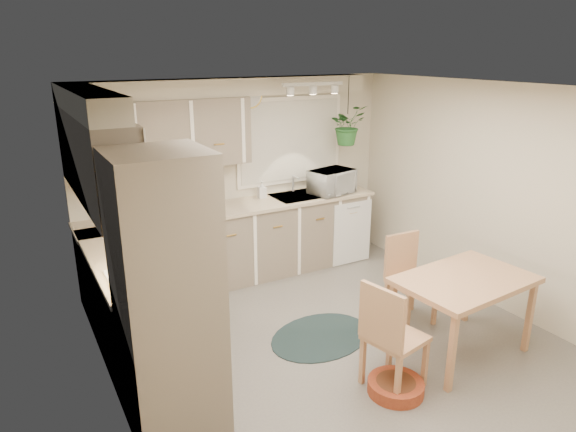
% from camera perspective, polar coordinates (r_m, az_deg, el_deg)
% --- Properties ---
extents(floor, '(4.20, 4.20, 0.00)m').
position_cam_1_polar(floor, '(5.14, 5.03, -13.78)').
color(floor, slate).
rests_on(floor, ground).
extents(ceiling, '(4.20, 4.20, 0.00)m').
position_cam_1_polar(ceiling, '(4.39, 5.91, 13.94)').
color(ceiling, white).
rests_on(ceiling, wall_back).
extents(wall_back, '(4.00, 0.04, 2.40)m').
position_cam_1_polar(wall_back, '(6.39, -5.34, 4.32)').
color(wall_back, beige).
rests_on(wall_back, floor).
extents(wall_front, '(4.00, 0.04, 2.40)m').
position_cam_1_polar(wall_front, '(3.29, 27.16, -11.42)').
color(wall_front, beige).
rests_on(wall_front, floor).
extents(wall_left, '(0.04, 4.20, 2.40)m').
position_cam_1_polar(wall_left, '(3.91, -19.55, -5.69)').
color(wall_left, beige).
rests_on(wall_left, floor).
extents(wall_right, '(0.04, 4.20, 2.40)m').
position_cam_1_polar(wall_right, '(5.96, 21.49, 2.11)').
color(wall_right, beige).
rests_on(wall_right, floor).
extents(base_cab_left, '(0.60, 1.85, 0.90)m').
position_cam_1_polar(base_cab_left, '(5.06, -17.16, -9.33)').
color(base_cab_left, '#7E6E5F').
rests_on(base_cab_left, floor).
extents(base_cab_back, '(3.60, 0.60, 0.90)m').
position_cam_1_polar(base_cab_back, '(6.27, -5.68, -3.13)').
color(base_cab_back, '#7E6E5F').
rests_on(base_cab_back, floor).
extents(counter_left, '(0.64, 1.89, 0.04)m').
position_cam_1_polar(counter_left, '(4.87, -17.55, -4.38)').
color(counter_left, '#C2AB8E').
rests_on(counter_left, base_cab_left).
extents(counter_back, '(3.64, 0.64, 0.04)m').
position_cam_1_polar(counter_back, '(6.11, -5.78, 0.95)').
color(counter_back, '#C2AB8E').
rests_on(counter_back, base_cab_back).
extents(oven_stack, '(0.65, 0.65, 2.10)m').
position_cam_1_polar(oven_stack, '(3.70, -13.23, -9.06)').
color(oven_stack, '#7E6E5F').
rests_on(oven_stack, floor).
extents(wall_oven_face, '(0.02, 0.56, 0.58)m').
position_cam_1_polar(wall_oven_face, '(3.79, -8.55, -8.11)').
color(wall_oven_face, silver).
rests_on(wall_oven_face, oven_stack).
extents(upper_cab_left, '(0.35, 2.00, 0.75)m').
position_cam_1_polar(upper_cab_left, '(4.71, -20.52, 6.12)').
color(upper_cab_left, '#7E6E5F').
rests_on(upper_cab_left, wall_left).
extents(upper_cab_back, '(2.00, 0.35, 0.75)m').
position_cam_1_polar(upper_cab_back, '(5.77, -13.97, 8.73)').
color(upper_cab_back, '#7E6E5F').
rests_on(upper_cab_back, wall_back).
extents(soffit_left, '(0.30, 2.00, 0.20)m').
position_cam_1_polar(soffit_left, '(4.64, -21.48, 11.81)').
color(soffit_left, beige).
rests_on(soffit_left, wall_left).
extents(soffit_back, '(3.60, 0.30, 0.20)m').
position_cam_1_polar(soffit_back, '(6.01, -6.84, 14.04)').
color(soffit_back, beige).
rests_on(soffit_back, wall_back).
extents(cooktop, '(0.52, 0.58, 0.02)m').
position_cam_1_polar(cooktop, '(4.34, -15.78, -6.63)').
color(cooktop, silver).
rests_on(cooktop, counter_left).
extents(range_hood, '(0.40, 0.60, 0.14)m').
position_cam_1_polar(range_hood, '(4.17, -16.57, -0.99)').
color(range_hood, silver).
rests_on(range_hood, upper_cab_left).
extents(window_blinds, '(1.40, 0.02, 1.00)m').
position_cam_1_polar(window_blinds, '(6.59, 0.27, 8.38)').
color(window_blinds, silver).
rests_on(window_blinds, wall_back).
extents(window_frame, '(1.50, 0.02, 1.10)m').
position_cam_1_polar(window_frame, '(6.60, 0.23, 8.39)').
color(window_frame, white).
rests_on(window_frame, wall_back).
extents(sink, '(0.70, 0.48, 0.10)m').
position_cam_1_polar(sink, '(6.52, 1.44, 1.95)').
color(sink, '#B5B8BD').
rests_on(sink, counter_back).
extents(dishwasher_front, '(0.58, 0.02, 0.83)m').
position_cam_1_polar(dishwasher_front, '(6.74, 7.15, -1.89)').
color(dishwasher_front, silver).
rests_on(dishwasher_front, base_cab_back).
extents(track_light_bar, '(0.80, 0.04, 0.04)m').
position_cam_1_polar(track_light_bar, '(6.07, 2.80, 14.46)').
color(track_light_bar, silver).
rests_on(track_light_bar, ceiling).
extents(wall_clock, '(0.30, 0.03, 0.30)m').
position_cam_1_polar(wall_clock, '(6.27, -4.21, 13.17)').
color(wall_clock, gold).
rests_on(wall_clock, wall_back).
extents(dining_table, '(1.26, 0.89, 0.76)m').
position_cam_1_polar(dining_table, '(5.05, 18.66, -10.41)').
color(dining_table, tan).
rests_on(dining_table, floor).
extents(chair_left, '(0.53, 0.53, 0.96)m').
position_cam_1_polar(chair_left, '(4.41, 11.88, -12.75)').
color(chair_left, tan).
rests_on(chair_left, floor).
extents(chair_back, '(0.44, 0.44, 0.91)m').
position_cam_1_polar(chair_back, '(5.43, 13.61, -7.00)').
color(chair_back, tan).
rests_on(chair_back, floor).
extents(braided_rug, '(1.20, 0.99, 0.01)m').
position_cam_1_polar(braided_rug, '(5.21, 3.63, -13.20)').
color(braided_rug, black).
rests_on(braided_rug, floor).
extents(pet_bed, '(0.60, 0.60, 0.11)m').
position_cam_1_polar(pet_bed, '(4.55, 11.87, -18.09)').
color(pet_bed, '#9E411F').
rests_on(pet_bed, floor).
extents(microwave, '(0.61, 0.42, 0.38)m').
position_cam_1_polar(microwave, '(6.59, 4.90, 4.11)').
color(microwave, silver).
rests_on(microwave, counter_back).
extents(soap_bottle, '(0.11, 0.22, 0.10)m').
position_cam_1_polar(soap_bottle, '(6.40, -2.93, 2.45)').
color(soap_bottle, silver).
rests_on(soap_bottle, counter_back).
extents(hanging_plant, '(0.48, 0.53, 0.39)m').
position_cam_1_polar(hanging_plant, '(6.59, 6.60, 9.52)').
color(hanging_plant, '#245C26').
rests_on(hanging_plant, ceiling).
extents(coffee_maker, '(0.21, 0.24, 0.31)m').
position_cam_1_polar(coffee_maker, '(5.83, -12.58, 1.56)').
color(coffee_maker, black).
rests_on(coffee_maker, counter_back).
extents(toaster, '(0.29, 0.21, 0.16)m').
position_cam_1_polar(toaster, '(6.00, -8.53, 1.52)').
color(toaster, '#B5B8BD').
rests_on(toaster, counter_back).
extents(knife_block, '(0.10, 0.10, 0.21)m').
position_cam_1_polar(knife_block, '(6.06, -7.59, 1.97)').
color(knife_block, tan).
rests_on(knife_block, counter_back).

